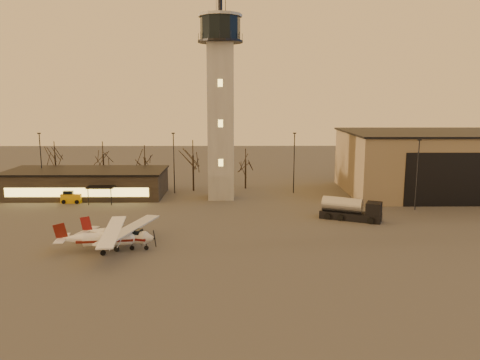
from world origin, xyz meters
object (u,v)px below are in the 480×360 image
Objects in this scene: terminal at (87,183)px; cessna_rear at (109,241)px; fuel_truck at (350,211)px; service_cart at (72,198)px; hangar at (438,162)px; cessna_front at (126,238)px; control_tower at (221,94)px.

terminal is 29.96m from cessna_rear.
service_cart is at bearing -170.00° from fuel_truck.
cessna_rear is 1.47× the size of fuel_truck.
hangar reaches higher than service_cart.
fuel_truck is (39.39, -15.30, -1.01)m from terminal.
cessna_rear is at bearing -147.58° from hangar.
cessna_rear is at bearing -68.40° from terminal.
hangar reaches higher than cessna_front.
hangar is 59.40m from service_cart.
control_tower reaches higher than cessna_front.
terminal is 42.27m from fuel_truck.
control_tower is 30.66m from cessna_front.
terminal reaches higher than cessna_rear.
cessna_rear reaches higher than cessna_front.
service_cart is (-13.44, 21.91, -0.38)m from cessna_front.
hangar is 10.04× the size of service_cart.
cessna_rear is at bearing -131.77° from fuel_truck.
service_cart is (-11.85, 22.86, -0.38)m from cessna_rear.
control_tower reaches higher than fuel_truck.
fuel_truck reaches higher than service_cart.
terminal is at bearing 174.85° from control_tower.
control_tower is 1.07× the size of hangar.
terminal is (-57.99, -2.00, -3.00)m from hangar.
control_tower is at bearing 84.90° from cessna_front.
fuel_truck is at bearing 16.53° from cessna_rear.
terminal is 2.18× the size of cessna_front.
service_cart is (-40.22, 10.32, -0.42)m from fuel_truck.
cessna_rear is (-46.97, -29.83, -4.04)m from hangar.
cessna_front is 3.82× the size of service_cart.
control_tower is 37.90m from hangar.
service_cart is at bearing -172.52° from control_tower.
control_tower is 2.75× the size of cessna_rear.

